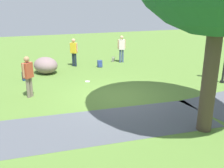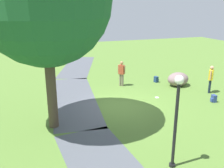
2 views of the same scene
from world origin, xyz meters
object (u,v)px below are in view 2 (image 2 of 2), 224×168
object	(u,v)px
large_shade_tree	(44,0)
spare_backpack_on_lawn	(214,99)
frisbee_on_grass	(157,97)
man_near_boulder	(211,77)
lamp_post	(177,112)
lawn_boulder	(178,79)
passerby_on_path	(122,72)
backpack_by_boulder	(156,79)

from	to	relation	value
large_shade_tree	spare_backpack_on_lawn	size ratio (longest dim) A/B	19.48
frisbee_on_grass	man_near_boulder	bearing A→B (deg)	-94.38
lamp_post	man_near_boulder	world-z (taller)	lamp_post
man_near_boulder	lawn_boulder	bearing A→B (deg)	28.64
spare_backpack_on_lawn	frisbee_on_grass	bearing A→B (deg)	58.31
large_shade_tree	lamp_post	size ratio (longest dim) A/B	2.53
passerby_on_path	frisbee_on_grass	bearing A→B (deg)	-157.74
large_shade_tree	frisbee_on_grass	distance (m)	8.09
passerby_on_path	lawn_boulder	bearing A→B (deg)	-108.35
backpack_by_boulder	frisbee_on_grass	bearing A→B (deg)	152.30
lawn_boulder	passerby_on_path	xyz separation A→B (m)	(1.16, 3.51, 0.51)
passerby_on_path	spare_backpack_on_lawn	bearing A→B (deg)	-139.48
backpack_by_boulder	man_near_boulder	bearing A→B (deg)	-146.58
lamp_post	lawn_boulder	xyz separation A→B (m)	(7.39, -5.05, -1.49)
large_shade_tree	backpack_by_boulder	bearing A→B (deg)	-59.34
spare_backpack_on_lawn	lamp_post	bearing A→B (deg)	128.85
lamp_post	frisbee_on_grass	bearing A→B (deg)	-24.61
spare_backpack_on_lawn	large_shade_tree	bearing A→B (deg)	90.49
lawn_boulder	frisbee_on_grass	size ratio (longest dim) A/B	7.74
lamp_post	man_near_boulder	distance (m)	8.27
backpack_by_boulder	frisbee_on_grass	distance (m)	3.07
lamp_post	spare_backpack_on_lawn	distance (m)	6.95
spare_backpack_on_lawn	backpack_by_boulder	bearing A→B (deg)	15.01
lamp_post	passerby_on_path	world-z (taller)	lamp_post
large_shade_tree	backpack_by_boulder	xyz separation A→B (m)	(4.38, -7.39, -5.03)
lawn_boulder	man_near_boulder	world-z (taller)	man_near_boulder
passerby_on_path	backpack_by_boulder	distance (m)	2.65
large_shade_tree	lamp_post	xyz separation A→B (m)	(-4.15, -3.30, -3.29)
backpack_by_boulder	frisbee_on_grass	xyz separation A→B (m)	(-2.71, 1.42, -0.18)
lamp_post	large_shade_tree	bearing A→B (deg)	38.48
lamp_post	man_near_boulder	size ratio (longest dim) A/B	1.86
frisbee_on_grass	large_shade_tree	bearing A→B (deg)	105.60
lawn_boulder	spare_backpack_on_lawn	bearing A→B (deg)	-176.51
backpack_by_boulder	spare_backpack_on_lawn	bearing A→B (deg)	-164.99
backpack_by_boulder	spare_backpack_on_lawn	world-z (taller)	same
backpack_by_boulder	spare_backpack_on_lawn	size ratio (longest dim) A/B	1.00
passerby_on_path	frisbee_on_grass	xyz separation A→B (m)	(-2.73, -1.12, -0.94)
passerby_on_path	frisbee_on_grass	size ratio (longest dim) A/B	7.17
lawn_boulder	passerby_on_path	world-z (taller)	passerby_on_path
man_near_boulder	backpack_by_boulder	xyz separation A→B (m)	(2.97, 1.96, -0.77)
passerby_on_path	spare_backpack_on_lawn	xyz separation A→B (m)	(-4.33, -3.70, -0.75)
man_near_boulder	passerby_on_path	distance (m)	5.41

